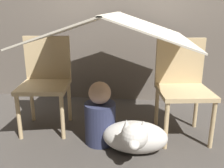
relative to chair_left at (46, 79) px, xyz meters
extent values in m
plane|color=#47423D|center=(0.63, -0.27, -0.48)|extent=(8.80, 8.80, 0.00)
cylinder|color=#D1B27F|center=(-0.15, -0.29, -0.27)|extent=(0.04, 0.04, 0.41)
cylinder|color=#D1B27F|center=(0.22, -0.24, -0.27)|extent=(0.04, 0.04, 0.41)
cylinder|color=#D1B27F|center=(-0.20, 0.09, -0.27)|extent=(0.04, 0.04, 0.41)
cylinder|color=#D1B27F|center=(0.17, 0.14, -0.27)|extent=(0.04, 0.04, 0.41)
cube|color=#D1B27F|center=(0.01, -0.08, -0.05)|extent=(0.48, 0.48, 0.04)
cube|color=#D1B27F|center=(-0.02, 0.12, 0.17)|extent=(0.43, 0.08, 0.41)
cylinder|color=#D1B27F|center=(1.10, -0.29, -0.27)|extent=(0.04, 0.04, 0.41)
cylinder|color=#D1B27F|center=(1.47, -0.23, -0.27)|extent=(0.04, 0.04, 0.41)
cylinder|color=#D1B27F|center=(1.04, 0.08, -0.27)|extent=(0.04, 0.04, 0.41)
cylinder|color=#D1B27F|center=(1.41, 0.14, -0.27)|extent=(0.04, 0.04, 0.41)
cube|color=#D1B27F|center=(1.26, -0.08, -0.05)|extent=(0.49, 0.49, 0.04)
cube|color=#D1B27F|center=(1.22, 0.12, 0.17)|extent=(0.43, 0.10, 0.41)
cube|color=silver|center=(0.32, -0.08, 0.48)|extent=(0.63, 1.23, 0.22)
cube|color=silver|center=(0.94, -0.08, 0.48)|extent=(0.63, 1.23, 0.22)
cube|color=silver|center=(0.63, -0.08, 0.59)|extent=(0.04, 1.23, 0.01)
cylinder|color=#2D3351|center=(0.55, -0.25, -0.30)|extent=(0.26, 0.26, 0.35)
sphere|color=#D6A884|center=(0.55, -0.25, -0.03)|extent=(0.19, 0.19, 0.19)
ellipsoid|color=silver|center=(0.85, -0.37, -0.35)|extent=(0.51, 0.26, 0.26)
sphere|color=silver|center=(0.85, -0.56, -0.23)|extent=(0.19, 0.19, 0.19)
ellipsoid|color=silver|center=(0.85, -0.65, -0.25)|extent=(0.08, 0.10, 0.07)
cone|color=silver|center=(0.79, -0.56, -0.15)|extent=(0.07, 0.07, 0.09)
cone|color=silver|center=(0.91, -0.56, -0.15)|extent=(0.07, 0.07, 0.09)
camera|label=1|loc=(0.89, -2.14, 0.64)|focal=40.00mm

